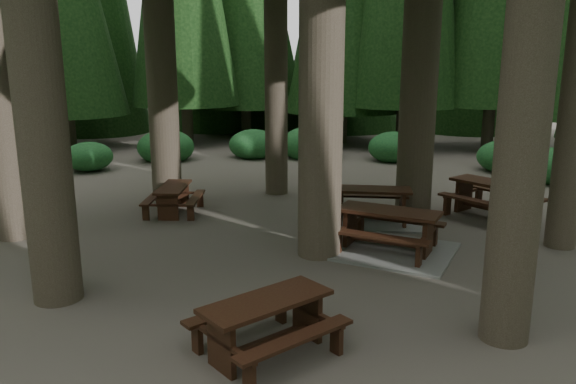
% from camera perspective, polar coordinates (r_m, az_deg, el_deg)
% --- Properties ---
extents(ground, '(80.00, 80.00, 0.00)m').
position_cam_1_polar(ground, '(11.24, -1.07, -6.27)').
color(ground, '#585048').
rests_on(ground, ground).
extents(picnic_table_a, '(2.91, 2.56, 0.86)m').
position_cam_1_polar(picnic_table_a, '(11.45, 10.07, -4.49)').
color(picnic_table_a, gray).
rests_on(picnic_table_a, ground).
extents(picnic_table_b, '(1.65, 1.88, 0.70)m').
position_cam_1_polar(picnic_table_b, '(14.27, -11.53, -0.32)').
color(picnic_table_b, '#371610').
rests_on(picnic_table_b, ground).
extents(picnic_table_c, '(2.58, 2.24, 0.79)m').
position_cam_1_polar(picnic_table_c, '(13.55, 8.49, -1.78)').
color(picnic_table_c, gray).
rests_on(picnic_table_c, ground).
extents(picnic_table_d, '(2.59, 2.51, 0.88)m').
position_cam_1_polar(picnic_table_d, '(14.50, 20.10, -0.19)').
color(picnic_table_d, '#371610').
rests_on(picnic_table_d, ground).
extents(picnic_table_e, '(2.17, 2.25, 0.76)m').
position_cam_1_polar(picnic_table_e, '(7.47, -2.18, -12.62)').
color(picnic_table_e, '#371610').
rests_on(picnic_table_e, ground).
extents(shrub_ring, '(23.86, 24.64, 1.49)m').
position_cam_1_polar(shrub_ring, '(11.64, 3.30, -3.52)').
color(shrub_ring, '#1C542B').
rests_on(shrub_ring, ground).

